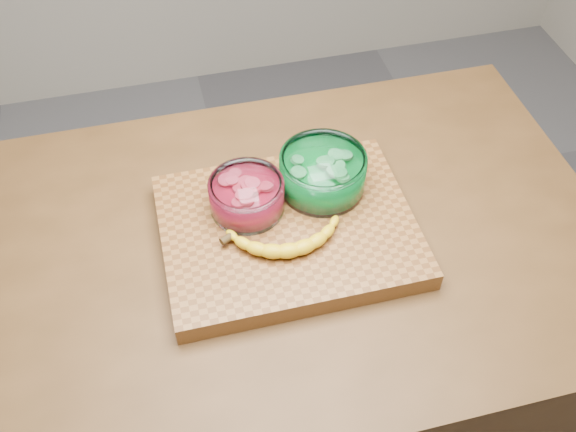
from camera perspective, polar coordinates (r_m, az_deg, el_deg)
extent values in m
cube|color=#4B3016|center=(1.55, 0.00, -12.49)|extent=(1.20, 0.80, 0.90)
cube|color=brown|center=(1.16, 0.00, -1.30)|extent=(0.45, 0.35, 0.04)
cylinder|color=white|center=(1.15, -3.68, 1.81)|extent=(0.14, 0.14, 0.06)
cylinder|color=red|center=(1.15, -3.66, 1.52)|extent=(0.11, 0.11, 0.04)
cylinder|color=#FF506A|center=(1.14, -3.73, 2.45)|extent=(0.11, 0.11, 0.02)
cylinder|color=white|center=(1.18, 3.09, 3.89)|extent=(0.16, 0.16, 0.07)
cylinder|color=#079030|center=(1.19, 3.07, 3.52)|extent=(0.14, 0.14, 0.04)
cylinder|color=#69DF80|center=(1.17, 3.13, 4.56)|extent=(0.13, 0.13, 0.02)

